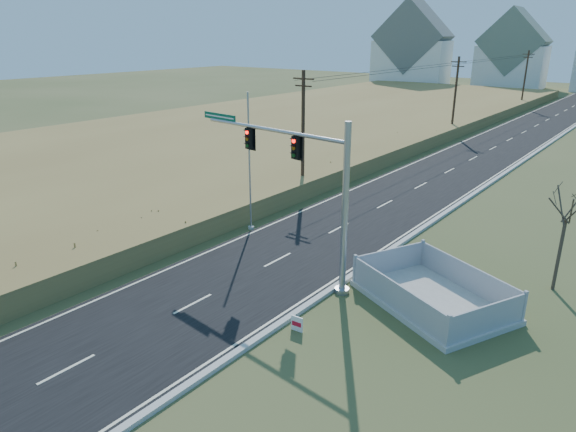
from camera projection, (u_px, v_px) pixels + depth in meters
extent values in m
plane|color=#3D4A23|center=(225.00, 288.00, 24.33)|extent=(260.00, 260.00, 0.00)
cube|color=black|center=(519.00, 135.00, 61.45)|extent=(8.00, 180.00, 0.06)
cube|color=#B2AFA8|center=(557.00, 138.00, 59.02)|extent=(0.30, 180.00, 0.18)
cube|color=olive|center=(308.00, 120.00, 67.74)|extent=(38.00, 110.00, 1.30)
cylinder|color=#422D1E|center=(303.00, 133.00, 37.73)|extent=(0.26, 0.26, 9.00)
cube|color=#422D1E|center=(303.00, 79.00, 36.43)|extent=(1.80, 0.10, 0.10)
cube|color=#422D1E|center=(303.00, 86.00, 36.60)|extent=(1.40, 0.10, 0.10)
cylinder|color=#422D1E|center=(455.00, 96.00, 60.01)|extent=(0.26, 0.26, 9.00)
cube|color=#422D1E|center=(459.00, 62.00, 58.70)|extent=(1.80, 0.10, 0.10)
cube|color=#422D1E|center=(458.00, 66.00, 58.87)|extent=(1.40, 0.10, 0.10)
cylinder|color=#422D1E|center=(525.00, 80.00, 82.29)|extent=(0.26, 0.26, 9.00)
cube|color=#422D1E|center=(529.00, 54.00, 80.98)|extent=(1.80, 0.10, 0.10)
cube|color=#422D1E|center=(528.00, 57.00, 81.15)|extent=(1.40, 0.10, 0.10)
cube|color=white|center=(411.00, 63.00, 118.96)|extent=(17.38, 13.12, 10.00)
cube|color=slate|center=(413.00, 36.00, 116.98)|extent=(17.69, 13.38, 16.29)
cube|color=white|center=(510.00, 67.00, 113.46)|extent=(14.66, 10.95, 9.00)
cube|color=slate|center=(514.00, 41.00, 111.65)|extent=(14.93, 11.17, 14.26)
cylinder|color=#9EA0A5|center=(342.00, 290.00, 23.92)|extent=(0.68, 0.68, 0.23)
cylinder|color=#9EA0A5|center=(345.00, 212.00, 22.62)|extent=(0.30, 0.30, 7.97)
cylinder|color=#9EA0A5|center=(271.00, 130.00, 24.55)|extent=(9.09, 1.06, 0.18)
cube|color=black|center=(296.00, 147.00, 23.73)|extent=(0.37, 0.31, 1.05)
cube|color=black|center=(249.00, 138.00, 25.79)|extent=(0.37, 0.31, 1.05)
cube|color=#045238|center=(220.00, 117.00, 26.99)|extent=(2.50, 0.28, 0.34)
cube|color=#B7B5AD|center=(431.00, 301.00, 22.93)|extent=(7.72, 6.71, 0.25)
cube|color=#A5A5A9|center=(396.00, 297.00, 21.80)|extent=(5.63, 2.66, 1.23)
cube|color=#A5A5A9|center=(467.00, 277.00, 23.57)|extent=(5.63, 2.66, 1.23)
cube|color=#A5A5A9|center=(390.00, 260.00, 25.26)|extent=(1.80, 3.76, 1.23)
cube|color=#A5A5A9|center=(488.00, 319.00, 20.10)|extent=(1.80, 3.76, 1.23)
cube|color=white|center=(297.00, 324.00, 20.70)|extent=(0.53, 0.09, 0.66)
cube|color=red|center=(297.00, 324.00, 20.68)|extent=(0.42, 0.06, 0.19)
cylinder|color=#B7B5AD|center=(251.00, 228.00, 31.76)|extent=(0.37, 0.37, 0.17)
cylinder|color=#9EA0A5|center=(249.00, 163.00, 30.39)|extent=(0.10, 0.10, 8.31)
cylinder|color=#4C3F33|center=(559.00, 255.00, 23.68)|extent=(0.16, 0.16, 3.49)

